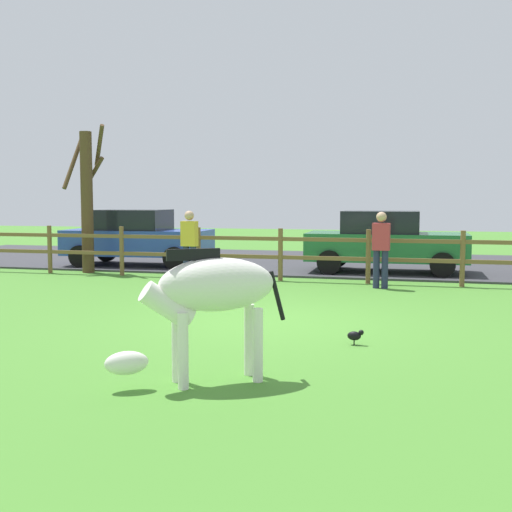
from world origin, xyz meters
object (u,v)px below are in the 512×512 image
object	(u,v)px
zebra	(209,295)
visitor_left_of_tree	(189,242)
visitor_right_of_tree	(381,246)
parked_car_green	(385,241)
parked_car_blue	(137,237)
crow_on_grass	(355,335)
bare_tree	(87,198)

from	to	relation	value
zebra	visitor_left_of_tree	xyz separation A→B (m)	(-3.17, 7.80, -0.02)
visitor_right_of_tree	parked_car_green	bearing A→B (deg)	91.91
zebra	visitor_right_of_tree	world-z (taller)	visitor_right_of_tree
parked_car_blue	visitor_left_of_tree	xyz separation A→B (m)	(2.55, -2.59, 0.06)
zebra	visitor_left_of_tree	distance (m)	8.42
crow_on_grass	visitor_left_of_tree	distance (m)	7.24
parked_car_blue	visitor_left_of_tree	distance (m)	3.63
zebra	parked_car_blue	distance (m)	11.86
bare_tree	crow_on_grass	xyz separation A→B (m)	(7.65, -6.68, -1.82)
zebra	parked_car_green	xyz separation A→B (m)	(1.12, 10.45, -0.08)
parked_car_blue	parked_car_green	xyz separation A→B (m)	(6.84, 0.06, 0.00)
bare_tree	zebra	bearing A→B (deg)	-54.21
parked_car_green	visitor_left_of_tree	bearing A→B (deg)	-148.32
parked_car_green	bare_tree	bearing A→B (deg)	-167.79
zebra	crow_on_grass	distance (m)	2.63
bare_tree	parked_car_green	size ratio (longest dim) A/B	0.94
crow_on_grass	parked_car_green	size ratio (longest dim) A/B	0.05
zebra	visitor_left_of_tree	bearing A→B (deg)	112.10
bare_tree	parked_car_green	xyz separation A→B (m)	(7.49, 1.62, -1.10)
zebra	parked_car_green	world-z (taller)	parked_car_green
visitor_left_of_tree	visitor_right_of_tree	distance (m)	4.38
parked_car_green	visitor_right_of_tree	world-z (taller)	visitor_right_of_tree
bare_tree	parked_car_green	bearing A→B (deg)	12.21
bare_tree	visitor_left_of_tree	bearing A→B (deg)	-17.81
bare_tree	zebra	xyz separation A→B (m)	(6.37, -8.83, -1.02)
parked_car_blue	visitor_right_of_tree	bearing A→B (deg)	-21.07
crow_on_grass	visitor_left_of_tree	size ratio (longest dim) A/B	0.13
parked_car_green	visitor_right_of_tree	xyz separation A→B (m)	(0.09, -2.73, 0.06)
crow_on_grass	parked_car_green	bearing A→B (deg)	91.10
bare_tree	visitor_left_of_tree	distance (m)	3.52
bare_tree	visitor_left_of_tree	world-z (taller)	bare_tree
visitor_right_of_tree	visitor_left_of_tree	bearing A→B (deg)	178.88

